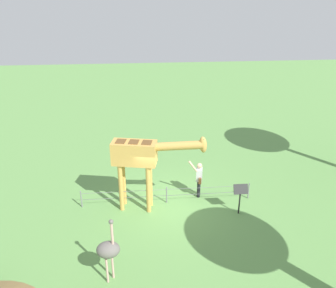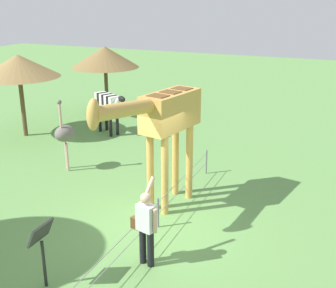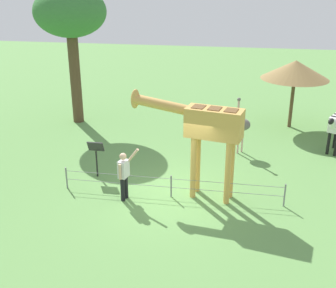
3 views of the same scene
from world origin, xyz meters
TOP-DOWN VIEW (x-y plane):
  - ground_plane at (0.00, 0.00)m, footprint 60.00×60.00m
  - giraffe at (-0.98, -0.22)m, footprint 3.65×1.22m
  - visitor at (1.41, 0.46)m, footprint 0.66×0.59m
  - zebra at (-5.79, -4.64)m, footprint 1.12×1.73m
  - ostrich at (-2.09, -3.97)m, footprint 0.70×0.56m
  - shade_hut_near at (-8.15, -6.16)m, footprint 2.93×2.93m
  - shade_hut_far at (-4.31, -7.50)m, footprint 3.00×3.00m
  - info_sign at (2.80, -0.96)m, footprint 0.56×0.21m
  - wire_fence at (0.00, 0.07)m, footprint 7.05×0.05m

SIDE VIEW (x-z plane):
  - ground_plane at x=0.00m, z-range 0.00..0.00m
  - wire_fence at x=0.00m, z-range 0.03..0.78m
  - visitor at x=1.41m, z-range 0.03..1.77m
  - info_sign at x=2.80m, z-range 0.29..1.61m
  - zebra at x=-5.79m, z-range 0.33..1.99m
  - ostrich at x=-2.09m, z-range 0.05..2.30m
  - giraffe at x=-0.98m, z-range 0.66..3.96m
  - shade_hut_near at x=-8.15m, z-range 1.06..4.09m
  - shade_hut_far at x=-4.31m, z-range 1.12..4.20m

